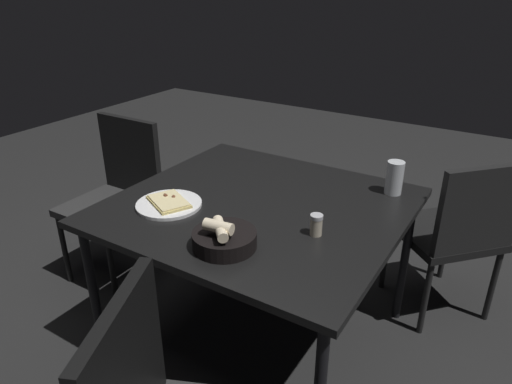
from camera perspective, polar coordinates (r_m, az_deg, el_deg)
ground at (r=2.39m, az=0.26°, el=-17.06°), size 8.00×8.00×0.00m
dining_table at (r=2.00m, az=0.30°, el=-2.76°), size 1.11×1.19×0.72m
pizza_plate at (r=1.99m, az=-10.65°, el=-1.40°), size 0.28×0.28×0.04m
bread_basket at (r=1.66m, az=-3.92°, el=-5.69°), size 0.23×0.23×0.12m
beer_glass at (r=2.14m, az=16.61°, el=1.46°), size 0.08×0.08×0.15m
pepper_shaker at (r=1.75m, az=7.40°, el=-4.16°), size 0.05×0.05×0.08m
chair_near at (r=2.70m, az=-16.55°, el=0.33°), size 0.44×0.44×0.90m
chair_spare at (r=2.44m, az=23.38°, el=-4.11°), size 0.62×0.62×0.86m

